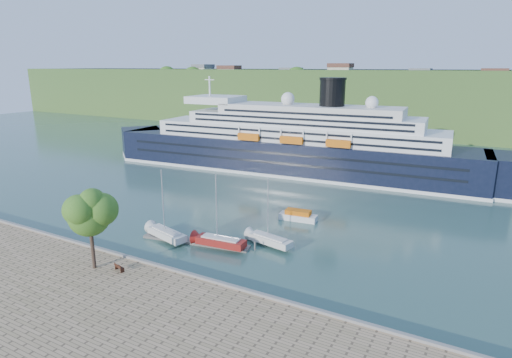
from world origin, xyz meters
The scene contains 11 objects.
ground centered at (0.00, 0.00, 0.00)m, with size 400.00×400.00×0.00m, color #2E5248.
far_hillside centered at (0.00, 145.00, 12.00)m, with size 400.00×50.00×24.00m, color #2E5120.
quay_coping centered at (0.00, -0.20, 1.15)m, with size 220.00×0.50×0.30m, color slate.
cruise_ship centered at (-7.32, 57.23, 11.53)m, with size 102.71×14.96×23.06m, color black, non-canonical shape.
park_bench centered at (-1.86, -3.40, 1.51)m, with size 1.59×0.65×1.02m, color #421F12, non-canonical shape.
promenade_tree centered at (-5.26, -4.32, 6.64)m, with size 6.81×6.81×11.27m, color #2B5716, non-canonical shape.
floating_pontoon centered at (-0.29, 10.02, 0.19)m, with size 16.84×2.06×0.37m, color slate, non-canonical shape.
sailboat_white_near centered at (-4.49, 8.55, 5.21)m, with size 8.07×2.24×10.42m, color silver, non-canonical shape.
sailboat_red centered at (4.21, 10.02, 5.24)m, with size 8.11×2.25×10.48m, color maroon, non-canonical shape.
sailboat_white_far centered at (10.12, 14.14, 4.89)m, with size 7.57×2.10×9.78m, color silver, non-canonical shape.
tender_launch centered at (9.20, 26.34, 0.89)m, with size 6.47×2.21×1.79m, color #D7630C, non-canonical shape.
Camera 1 is at (36.17, -37.43, 25.51)m, focal length 30.00 mm.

